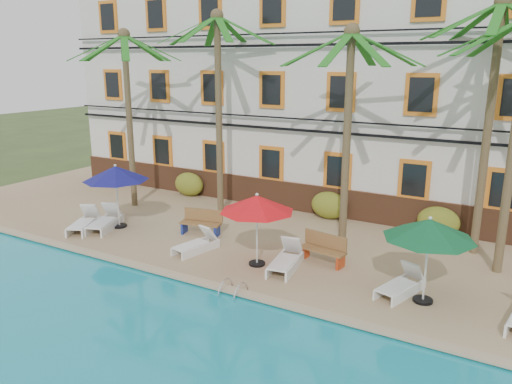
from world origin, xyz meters
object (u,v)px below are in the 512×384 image
Objects in this scene: palm_d at (492,93)px; lounger_b at (105,221)px; bench_right at (324,248)px; pool_ladder at (233,294)px; palm_a at (128,94)px; palm_c at (348,106)px; palm_b at (218,86)px; umbrella_green at (429,229)px; umbrella_blue at (116,174)px; umbrella_red at (257,204)px; lounger_d at (286,260)px; lounger_e at (401,285)px; lounger_c at (197,244)px; bench_left at (201,222)px; lounger_a at (84,222)px.

lounger_b is at bearing -160.54° from palm_d.
bench_right is 3.55m from pool_ladder.
palm_a reaches higher than bench_right.
palm_c reaches higher than bench_right.
pool_ladder is at bearing -53.45° from palm_b.
umbrella_green is at bearing -98.82° from palm_d.
umbrella_blue is at bearing -161.94° from palm_d.
palm_c is 4.35m from umbrella_red.
umbrella_green reaches higher than lounger_d.
umbrella_green is (-0.69, -4.42, -3.20)m from palm_d.
lounger_c is at bearing -177.82° from lounger_e.
umbrella_blue is 1.56× the size of bench_left.
palm_b reaches higher than lounger_b.
lounger_e is at bearing -107.20° from palm_d.
palm_d is 4.46× the size of lounger_e.
lounger_d is 2.62× the size of pool_ladder.
umbrella_blue is at bearing 177.62° from umbrella_green.
palm_b is at bearing 55.86° from umbrella_blue.
palm_a reaches higher than lounger_e.
lounger_d is at bearing 0.58° from lounger_b.
lounger_d is at bearing -2.80° from umbrella_blue.
lounger_b is (-6.68, 0.10, -1.68)m from umbrella_red.
lounger_c is (-2.30, -0.03, -1.72)m from umbrella_red.
umbrella_green is at bearing -9.56° from bench_left.
lounger_c reaches higher than pool_ladder.
palm_c reaches higher than umbrella_green.
palm_c is 4.59m from bench_right.
lounger_c is (5.67, -3.07, -4.58)m from palm_a.
lounger_e is (-1.32, -4.25, -4.95)m from palm_d.
bench_left is at bearing 20.99° from lounger_b.
palm_d reaches higher than palm_c.
umbrella_blue is at bearing 177.20° from lounger_d.
bench_left reaches higher than lounger_d.
bench_left is 2.11× the size of pool_ladder.
lounger_a is 4.47m from bench_left.
lounger_e is at bearing -12.83° from palm_a.
palm_d is 8.11m from lounger_d.
lounger_e is at bearing -1.62° from umbrella_blue.
bench_left is at bearing 135.91° from pool_ladder.
lounger_e is (12.37, -2.82, -4.57)m from palm_a.
pool_ladder is (-0.48, -2.24, -0.29)m from lounger_d.
palm_a is 3.04× the size of umbrella_blue.
palm_d reaches higher than umbrella_red.
lounger_a is at bearing -177.08° from lounger_e.
palm_d reaches higher than umbrella_blue.
umbrella_blue reaches higher than lounger_a.
palm_c is at bearing 16.35° from bench_left.
lounger_c is (-7.33, -0.09, -1.76)m from umbrella_green.
bench_left is (3.20, 0.91, -1.62)m from umbrella_blue.
umbrella_red is 1.93m from lounger_d.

